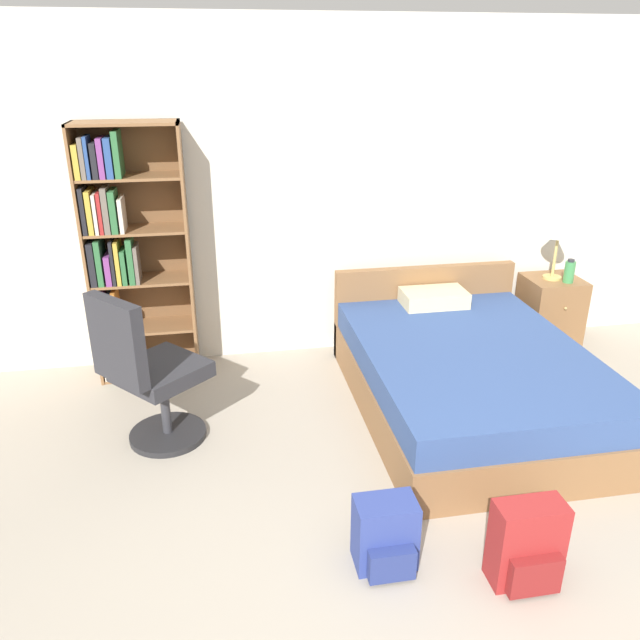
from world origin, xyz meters
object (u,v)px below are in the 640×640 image
object	(u,v)px
bed	(466,374)
water_bottle	(569,271)
backpack_red	(527,546)
backpack_blue	(386,536)
table_lamp	(559,231)
nightstand	(549,312)
bookshelf	(124,253)
office_chair	(148,375)

from	to	relation	value
bed	water_bottle	size ratio (longest dim) A/B	10.62
backpack_red	backpack_blue	size ratio (longest dim) A/B	1.20
table_lamp	backpack_red	bearing A→B (deg)	-120.17
bed	water_bottle	distance (m)	1.45
bed	nightstand	size ratio (longest dim) A/B	3.46
bookshelf	nightstand	xyz separation A→B (m)	(3.42, -0.07, -0.68)
table_lamp	water_bottle	bearing A→B (deg)	-53.79
nightstand	backpack_blue	bearing A→B (deg)	-132.87
nightstand	backpack_blue	xyz separation A→B (m)	(-2.06, -2.22, -0.13)
office_chair	water_bottle	size ratio (longest dim) A/B	5.36
water_bottle	table_lamp	bearing A→B (deg)	126.21
bookshelf	water_bottle	world-z (taller)	bookshelf
table_lamp	backpack_red	distance (m)	2.94
backpack_red	water_bottle	bearing A→B (deg)	57.25
water_bottle	backpack_blue	bearing A→B (deg)	-135.04
bookshelf	nightstand	distance (m)	3.49
table_lamp	bookshelf	bearing A→B (deg)	178.89
office_chair	bookshelf	bearing A→B (deg)	100.59
nightstand	backpack_blue	distance (m)	3.03
office_chair	backpack_red	bearing A→B (deg)	-39.57
backpack_blue	nightstand	bearing A→B (deg)	47.13
water_bottle	bed	bearing A→B (deg)	-146.93
table_lamp	backpack_red	xyz separation A→B (m)	(-1.42, -2.44, -0.80)
water_bottle	backpack_red	distance (m)	2.82
office_chair	backpack_red	size ratio (longest dim) A/B	2.44
bookshelf	backpack_blue	distance (m)	2.79
table_lamp	backpack_red	world-z (taller)	table_lamp
bookshelf	office_chair	size ratio (longest dim) A/B	1.81
table_lamp	water_bottle	size ratio (longest dim) A/B	2.67
bed	backpack_red	bearing A→B (deg)	-102.33
table_lamp	water_bottle	distance (m)	0.34
bookshelf	office_chair	bearing A→B (deg)	-79.41
office_chair	nightstand	distance (m)	3.38
bookshelf	table_lamp	bearing A→B (deg)	-1.11
backpack_blue	bookshelf	bearing A→B (deg)	120.73
bed	backpack_blue	distance (m)	1.67
bookshelf	backpack_red	size ratio (longest dim) A/B	4.42
table_lamp	water_bottle	world-z (taller)	table_lamp
bookshelf	backpack_blue	size ratio (longest dim) A/B	5.31
office_chair	backpack_blue	xyz separation A→B (m)	(1.17, -1.26, -0.33)
bed	backpack_red	world-z (taller)	bed
nightstand	backpack_red	xyz separation A→B (m)	(-1.44, -2.44, -0.10)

